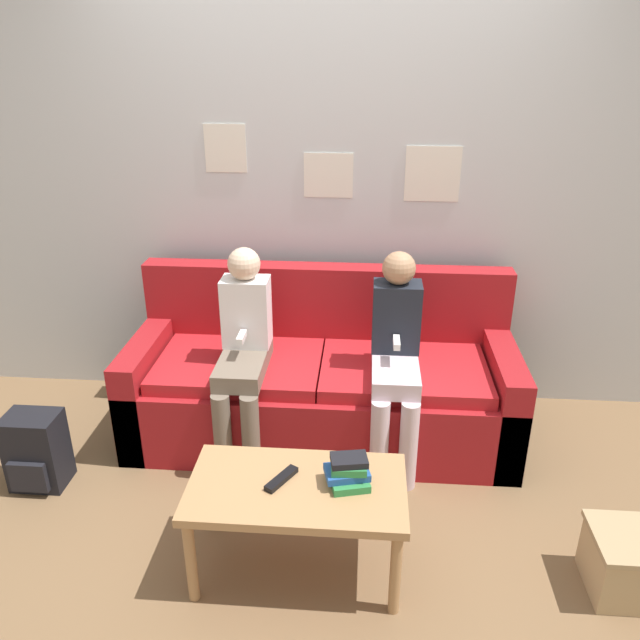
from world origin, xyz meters
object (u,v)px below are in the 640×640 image
couch (322,385)px  person_left (243,346)px  backpack (36,451)px  person_right (396,352)px  coffee_table (297,496)px  tv_remote (281,479)px

couch → person_left: person_left is taller
couch → backpack: bearing=-156.8°
person_left → person_right: bearing=-0.0°
couch → person_right: 0.53m
coffee_table → tv_remote: size_ratio=5.16×
coffee_table → person_left: bearing=113.7°
person_left → backpack: size_ratio=2.81×
coffee_table → tv_remote: 0.09m
couch → person_right: person_right is taller
coffee_table → person_left: (-0.36, 0.82, 0.24)m
person_left → backpack: person_left is taller
person_right → backpack: 1.82m
person_left → person_right: size_ratio=1.00×
coffee_table → person_left: person_left is taller
tv_remote → backpack: tv_remote is taller
coffee_table → person_right: size_ratio=0.79×
couch → person_left: bearing=-153.5°
person_left → person_right: 0.77m
coffee_table → person_right: 0.95m
person_left → tv_remote: person_left is taller
couch → backpack: couch is taller
coffee_table → tv_remote: bearing=164.3°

